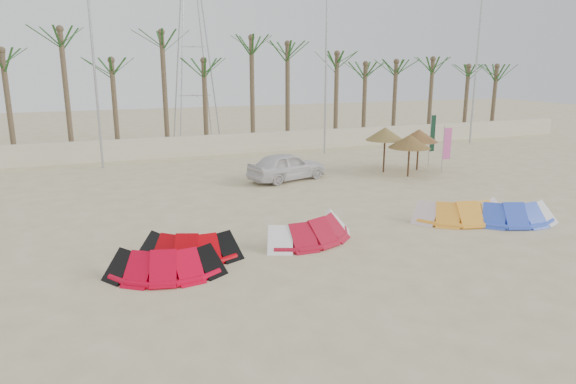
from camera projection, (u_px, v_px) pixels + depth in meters
name	position (u px, v px, depth m)	size (l,w,h in m)	color
ground	(370.00, 292.00, 13.41)	(120.00, 120.00, 0.00)	beige
boundary_wall	(199.00, 146.00, 33.17)	(60.00, 0.30, 1.30)	beige
palm_line	(201.00, 54.00, 33.35)	(52.00, 4.00, 7.70)	brown
lamp_b	(95.00, 64.00, 28.04)	(1.25, 0.14, 11.00)	#A5A8AD
lamp_c	(327.00, 64.00, 32.91)	(1.25, 0.14, 11.00)	#A5A8AD
lamp_d	(477.00, 64.00, 37.09)	(1.25, 0.14, 11.00)	#A5A8AD
pylon	(197.00, 142.00, 39.11)	(3.00, 3.00, 14.00)	#A5A8AD
kite_red_left	(163.00, 259.00, 14.54)	(3.43, 2.11, 0.90)	red
kite_red_mid	(187.00, 243.00, 15.85)	(3.45, 2.36, 0.90)	#B60008
kite_red_right	(307.00, 227.00, 17.43)	(3.89, 2.60, 0.90)	#AA0D23
kite_orange	(456.00, 208.00, 19.63)	(3.90, 2.21, 0.90)	#FFA12B
kite_blue	(503.00, 210.00, 19.41)	(3.84, 2.51, 0.90)	blue
parasol_left	(385.00, 134.00, 27.74)	(2.12, 2.12, 2.47)	#4C331E
parasol_mid	(410.00, 141.00, 26.69)	(2.19, 2.19, 2.23)	#4C331E
parasol_right	(419.00, 136.00, 28.38)	(2.10, 2.10, 2.30)	#4C331E
flag_pink	(446.00, 145.00, 27.67)	(0.45, 0.13, 2.61)	#A5A8AD
flag_green	(433.00, 135.00, 29.07)	(0.44, 0.14, 3.16)	#A5A8AD
car	(287.00, 166.00, 26.17)	(1.70, 4.22, 1.44)	silver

